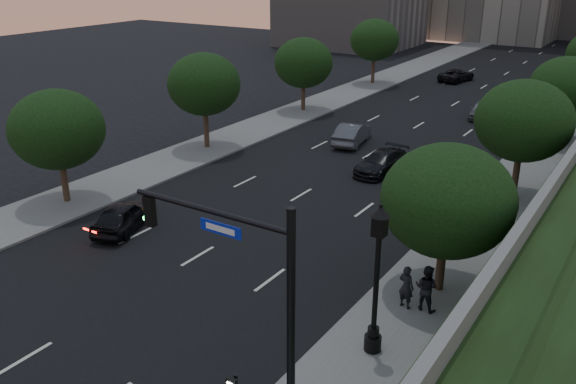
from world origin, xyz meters
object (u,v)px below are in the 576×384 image
Objects in this scene: traffic_signal_mast at (258,310)px; sedan_mid_left at (352,133)px; street_lamp at (376,287)px; pedestrian_a at (406,287)px; sedan_far_right at (482,110)px; sedan_near_right at (381,162)px; sedan_near_left at (123,216)px; pedestrian_b at (426,288)px; pedestrian_c at (447,234)px; sedan_far_left at (457,75)px.

sedan_mid_left is at bearing 111.72° from traffic_signal_mast.
pedestrian_a is (-0.13, 3.17, -1.60)m from street_lamp.
sedan_far_right is at bearing -124.79° from sedan_mid_left.
traffic_signal_mast is 28.59m from sedan_mid_left.
sedan_near_right is 2.64× the size of pedestrian_a.
sedan_near_left is 14.74m from pedestrian_a.
sedan_near_right is at bearing -50.77° from pedestrian_a.
pedestrian_b is (0.56, 3.44, -1.56)m from street_lamp.
sedan_mid_left is 22.15m from pedestrian_a.
sedan_near_left is 15.67m from pedestrian_c.
sedan_mid_left is 0.98× the size of sedan_far_left.
street_lamp is at bearing 71.77° from traffic_signal_mast.
sedan_mid_left reaches higher than sedan_far_left.
pedestrian_c is at bearing 118.73° from sedan_far_left.
sedan_far_right is 31.70m from pedestrian_a.
pedestrian_b is (12.60, -18.41, 0.31)m from sedan_mid_left.
pedestrian_c is at bearing -176.37° from sedan_near_left.
pedestrian_a is at bearing 92.35° from street_lamp.
pedestrian_c is (-0.25, 5.35, 0.03)m from pedestrian_a.
sedan_mid_left is 6.34m from sedan_near_right.
pedestrian_b is at bearing 101.59° from pedestrian_c.
street_lamp reaches higher than sedan_mid_left.
sedan_far_right is at bearing 100.45° from street_lamp.
sedan_mid_left is 1.14× the size of sedan_far_right.
sedan_far_right is at bearing 97.06° from traffic_signal_mast.
sedan_far_right is at bearing 88.97° from sedan_near_right.
traffic_signal_mast is 22.89m from sedan_near_right.
sedan_far_right reaches higher than sedan_far_left.
sedan_mid_left reaches higher than sedan_near_left.
pedestrian_c is at bearing -46.75° from sedan_near_right.
pedestrian_a is 0.75m from pedestrian_b.
sedan_far_right is at bearing -123.93° from sedan_near_left.
pedestrian_a is (14.72, 0.65, 0.30)m from sedan_near_left.
pedestrian_a is 5.36m from pedestrian_c.
street_lamp reaches higher than pedestrian_c.
sedan_mid_left is at bearing 118.85° from street_lamp.
sedan_far_left is 31.81m from sedan_near_right.
sedan_near_left is 19.53m from sedan_mid_left.
street_lamp is 1.21× the size of sedan_near_right.
pedestrian_a is at bearing 25.18° from pedestrian_b.
pedestrian_b reaches higher than sedan_near_left.
sedan_near_left is 32.87m from sedan_far_right.
sedan_far_left is 1.03× the size of sedan_near_right.
street_lamp reaches higher than pedestrian_a.
street_lamp is 1.20× the size of sedan_mid_left.
traffic_signal_mast reaches higher than pedestrian_b.
traffic_signal_mast reaches higher than pedestrian_a.
pedestrian_a is (13.08, -45.41, 0.37)m from sedan_far_left.
pedestrian_b is 5.17m from pedestrian_c.
traffic_signal_mast is at bearing 101.63° from sedan_mid_left.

